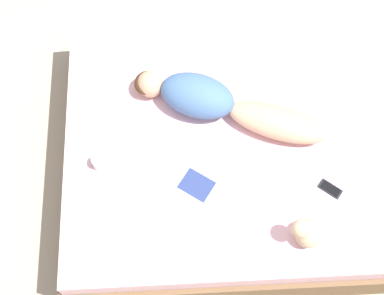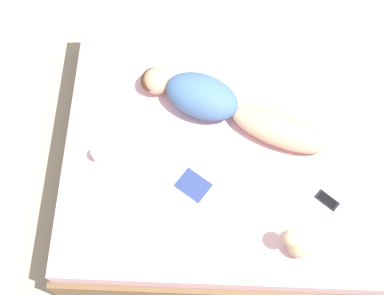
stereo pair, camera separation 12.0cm
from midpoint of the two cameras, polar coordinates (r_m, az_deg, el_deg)
ground_plane at (r=3.82m, az=4.02°, el=-1.98°), size 12.00×12.00×0.00m
bed at (r=3.59m, az=4.28°, el=-0.38°), size 1.93×2.04×0.52m
person at (r=3.32m, az=4.40°, el=4.42°), size 0.64×1.23×0.23m
open_magazine at (r=3.16m, az=0.02°, el=-5.62°), size 0.53×0.48×0.01m
coffee_mug at (r=3.27m, az=-8.86°, el=-0.71°), size 0.12×0.09×0.09m
cell_phone at (r=3.28m, az=15.25°, el=-5.50°), size 0.14×0.15×0.01m
plush_toy at (r=3.06m, az=12.35°, el=-9.86°), size 0.17×0.19×0.23m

